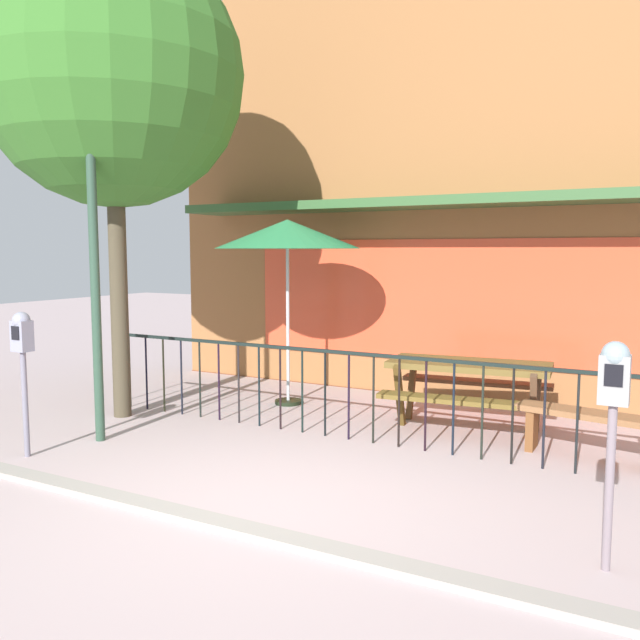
{
  "coord_description": "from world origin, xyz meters",
  "views": [
    {
      "loc": [
        2.93,
        -4.3,
        2.04
      ],
      "look_at": [
        -0.72,
        2.4,
        1.24
      ],
      "focal_mm": 37.12,
      "sensor_mm": 36.0,
      "label": 1
    }
  ],
  "objects_px": {
    "parking_meter_far": "(22,345)",
    "street_tree": "(112,76)",
    "patio_umbrella": "(287,235)",
    "patio_bench": "(588,424)",
    "parking_meter_near": "(614,395)",
    "street_lamp": "(92,199)",
    "picnic_table_left": "(469,376)"
  },
  "relations": [
    {
      "from": "patio_umbrella",
      "to": "parking_meter_near",
      "type": "bearing_deg",
      "value": -35.46
    },
    {
      "from": "picnic_table_left",
      "to": "street_tree",
      "type": "relative_size",
      "value": 0.34
    },
    {
      "from": "picnic_table_left",
      "to": "parking_meter_near",
      "type": "distance_m",
      "value": 3.45
    },
    {
      "from": "parking_meter_near",
      "to": "street_tree",
      "type": "xyz_separation_m",
      "value": [
        -5.66,
        1.45,
        2.95
      ]
    },
    {
      "from": "patio_umbrella",
      "to": "street_lamp",
      "type": "xyz_separation_m",
      "value": [
        -0.89,
        -2.44,
        0.33
      ]
    },
    {
      "from": "patio_bench",
      "to": "street_tree",
      "type": "height_order",
      "value": "street_tree"
    },
    {
      "from": "picnic_table_left",
      "to": "parking_meter_near",
      "type": "bearing_deg",
      "value": -59.31
    },
    {
      "from": "patio_umbrella",
      "to": "street_tree",
      "type": "xyz_separation_m",
      "value": [
        -1.46,
        -1.54,
        1.85
      ]
    },
    {
      "from": "street_tree",
      "to": "parking_meter_near",
      "type": "bearing_deg",
      "value": -14.33
    },
    {
      "from": "parking_meter_far",
      "to": "street_tree",
      "type": "height_order",
      "value": "street_tree"
    },
    {
      "from": "parking_meter_near",
      "to": "street_lamp",
      "type": "relative_size",
      "value": 0.38
    },
    {
      "from": "parking_meter_near",
      "to": "patio_bench",
      "type": "bearing_deg",
      "value": 99.27
    },
    {
      "from": "patio_bench",
      "to": "street_lamp",
      "type": "height_order",
      "value": "street_lamp"
    },
    {
      "from": "patio_umbrella",
      "to": "patio_bench",
      "type": "height_order",
      "value": "patio_umbrella"
    },
    {
      "from": "patio_bench",
      "to": "parking_meter_near",
      "type": "distance_m",
      "value": 2.52
    },
    {
      "from": "parking_meter_near",
      "to": "street_lamp",
      "type": "xyz_separation_m",
      "value": [
        -5.09,
        0.55,
        1.43
      ]
    },
    {
      "from": "parking_meter_near",
      "to": "parking_meter_far",
      "type": "xyz_separation_m",
      "value": [
        -5.3,
        -0.2,
        -0.03
      ]
    },
    {
      "from": "patio_umbrella",
      "to": "parking_meter_near",
      "type": "distance_m",
      "value": 5.27
    },
    {
      "from": "patio_umbrella",
      "to": "street_tree",
      "type": "relative_size",
      "value": 0.43
    },
    {
      "from": "patio_umbrella",
      "to": "parking_meter_far",
      "type": "xyz_separation_m",
      "value": [
        -1.1,
        -3.19,
        -1.12
      ]
    },
    {
      "from": "picnic_table_left",
      "to": "patio_umbrella",
      "type": "xyz_separation_m",
      "value": [
        -2.46,
        0.06,
        1.63
      ]
    },
    {
      "from": "parking_meter_near",
      "to": "picnic_table_left",
      "type": "bearing_deg",
      "value": 120.69
    },
    {
      "from": "patio_umbrella",
      "to": "street_lamp",
      "type": "height_order",
      "value": "street_lamp"
    },
    {
      "from": "parking_meter_far",
      "to": "street_tree",
      "type": "distance_m",
      "value": 3.42
    },
    {
      "from": "patio_umbrella",
      "to": "parking_meter_far",
      "type": "bearing_deg",
      "value": -109.03
    },
    {
      "from": "patio_bench",
      "to": "parking_meter_far",
      "type": "xyz_separation_m",
      "value": [
        -4.91,
        -2.56,
        0.77
      ]
    },
    {
      "from": "parking_meter_near",
      "to": "parking_meter_far",
      "type": "height_order",
      "value": "parking_meter_near"
    },
    {
      "from": "patio_bench",
      "to": "street_lamp",
      "type": "xyz_separation_m",
      "value": [
        -4.7,
        -1.81,
        2.22
      ]
    },
    {
      "from": "patio_umbrella",
      "to": "patio_bench",
      "type": "bearing_deg",
      "value": -9.36
    },
    {
      "from": "parking_meter_far",
      "to": "street_lamp",
      "type": "relative_size",
      "value": 0.37
    },
    {
      "from": "picnic_table_left",
      "to": "street_tree",
      "type": "bearing_deg",
      "value": -159.24
    },
    {
      "from": "parking_meter_near",
      "to": "parking_meter_far",
      "type": "bearing_deg",
      "value": -177.82
    }
  ]
}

